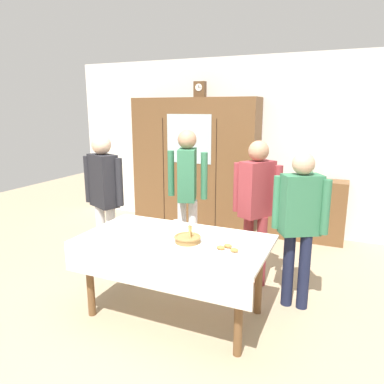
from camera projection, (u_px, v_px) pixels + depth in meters
The scene contains 19 objects.
ground_plane at pixel (184, 303), 3.65m from camera, with size 12.00×12.00×0.00m, color tan.
back_wall at pixel (254, 145), 5.70m from camera, with size 6.40×0.10×2.70m, color silver.
dining_table at pixel (173, 250), 3.29m from camera, with size 1.72×0.96×0.76m.
wall_cabinet at pixel (195, 164), 5.86m from camera, with size 2.06×0.46×2.08m.
mantel_clock at pixel (200, 89), 5.56m from camera, with size 0.18×0.11×0.24m.
bookshelf_low at pixel (304, 209), 5.35m from camera, with size 1.15×0.35×0.92m.
book_stack at pixel (307, 175), 5.24m from camera, with size 0.16×0.21×0.11m.
tea_cup_near_left at pixel (132, 239), 3.22m from camera, with size 0.13×0.13×0.06m.
tea_cup_far_right at pixel (177, 224), 3.62m from camera, with size 0.13×0.13×0.06m.
tea_cup_center at pixel (127, 223), 3.65m from camera, with size 0.13×0.13×0.06m.
tea_cup_back_edge at pixel (239, 235), 3.30m from camera, with size 0.13×0.13×0.06m.
bread_basket at pixel (188, 239), 3.19m from camera, with size 0.24×0.24×0.16m.
pastry_plate at pixel (228, 250), 2.99m from camera, with size 0.28×0.28×0.05m.
spoon_back_edge at pixel (237, 265), 2.73m from camera, with size 0.12×0.02×0.01m.
spoon_mid_left at pixel (171, 248), 3.06m from camera, with size 0.12×0.02×0.01m.
person_behind_table_left at pixel (257, 200), 3.85m from camera, with size 0.52×0.41×1.60m.
person_beside_shelf at pixel (187, 184), 4.38m from camera, with size 0.52×0.41×1.68m.
person_behind_table_right at pixel (300, 217), 3.40m from camera, with size 0.52×0.36×1.53m.
person_near_right_end at pixel (104, 191), 4.18m from camera, with size 0.52×0.33×1.63m.
Camera 1 is at (1.40, -2.99, 1.93)m, focal length 33.79 mm.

